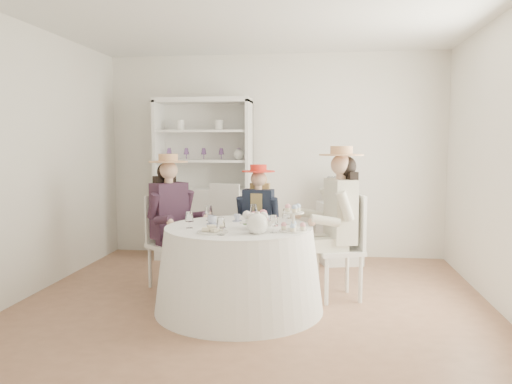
# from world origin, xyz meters

# --- Properties ---
(ground) EXTENTS (4.50, 4.50, 0.00)m
(ground) POSITION_xyz_m (0.00, 0.00, 0.00)
(ground) COLOR brown
(ground) RESTS_ON ground
(ceiling) EXTENTS (4.50, 4.50, 0.00)m
(ceiling) POSITION_xyz_m (0.00, 0.00, 2.70)
(ceiling) COLOR white
(ceiling) RESTS_ON wall_back
(wall_back) EXTENTS (4.50, 0.00, 4.50)m
(wall_back) POSITION_xyz_m (0.00, 2.00, 1.35)
(wall_back) COLOR white
(wall_back) RESTS_ON ground
(wall_front) EXTENTS (4.50, 0.00, 4.50)m
(wall_front) POSITION_xyz_m (0.00, -2.00, 1.35)
(wall_front) COLOR white
(wall_front) RESTS_ON ground
(wall_left) EXTENTS (0.00, 4.50, 4.50)m
(wall_left) POSITION_xyz_m (-2.25, 0.00, 1.35)
(wall_left) COLOR white
(wall_left) RESTS_ON ground
(wall_right) EXTENTS (0.00, 4.50, 4.50)m
(wall_right) POSITION_xyz_m (2.25, 0.00, 1.35)
(wall_right) COLOR white
(wall_right) RESTS_ON ground
(tea_table) EXTENTS (1.54, 1.54, 0.77)m
(tea_table) POSITION_xyz_m (-0.11, -0.28, 0.38)
(tea_table) COLOR white
(tea_table) RESTS_ON ground
(hutch) EXTENTS (1.35, 0.75, 2.10)m
(hutch) POSITION_xyz_m (-0.89, 1.68, 0.75)
(hutch) COLOR silver
(hutch) RESTS_ON ground
(side_table) EXTENTS (0.61, 0.61, 0.77)m
(side_table) POSITION_xyz_m (0.87, 1.63, 0.39)
(side_table) COLOR silver
(side_table) RESTS_ON ground
(hatbox) EXTENTS (0.42, 0.42, 0.33)m
(hatbox) POSITION_xyz_m (0.87, 1.63, 0.94)
(hatbox) COLOR black
(hatbox) RESTS_ON side_table
(guest_left) EXTENTS (0.61, 0.59, 1.41)m
(guest_left) POSITION_xyz_m (-0.93, 0.29, 0.80)
(guest_left) COLOR silver
(guest_left) RESTS_ON ground
(guest_mid) EXTENTS (0.48, 0.49, 1.29)m
(guest_mid) POSITION_xyz_m (-0.06, 0.72, 0.73)
(guest_mid) COLOR silver
(guest_mid) RESTS_ON ground
(guest_right) EXTENTS (0.62, 0.57, 1.50)m
(guest_right) POSITION_xyz_m (0.80, 0.14, 0.85)
(guest_right) COLOR silver
(guest_right) RESTS_ON ground
(spare_chair) EXTENTS (0.52, 0.52, 1.03)m
(spare_chair) POSITION_xyz_m (-0.51, 1.38, 0.55)
(spare_chair) COLOR silver
(spare_chair) RESTS_ON ground
(teacup_a) EXTENTS (0.12, 0.12, 0.07)m
(teacup_a) POSITION_xyz_m (-0.37, -0.21, 0.81)
(teacup_a) COLOR white
(teacup_a) RESTS_ON tea_table
(teacup_b) EXTENTS (0.07, 0.07, 0.06)m
(teacup_b) POSITION_xyz_m (-0.17, -0.01, 0.80)
(teacup_b) COLOR white
(teacup_b) RESTS_ON tea_table
(teacup_c) EXTENTS (0.10, 0.10, 0.07)m
(teacup_c) POSITION_xyz_m (0.13, -0.11, 0.81)
(teacup_c) COLOR white
(teacup_c) RESTS_ON tea_table
(flower_bowl) EXTENTS (0.24, 0.24, 0.05)m
(flower_bowl) POSITION_xyz_m (0.10, -0.34, 0.80)
(flower_bowl) COLOR white
(flower_bowl) RESTS_ON tea_table
(flower_arrangement) EXTENTS (0.21, 0.20, 0.08)m
(flower_arrangement) POSITION_xyz_m (0.09, -0.40, 0.87)
(flower_arrangement) COLOR #CF6777
(flower_arrangement) RESTS_ON tea_table
(table_teapot) EXTENTS (0.26, 0.18, 0.19)m
(table_teapot) POSITION_xyz_m (0.11, -0.62, 0.86)
(table_teapot) COLOR white
(table_teapot) RESTS_ON tea_table
(sandwich_plate) EXTENTS (0.26, 0.26, 0.06)m
(sandwich_plate) POSITION_xyz_m (-0.28, -0.63, 0.79)
(sandwich_plate) COLOR white
(sandwich_plate) RESTS_ON tea_table
(cupcake_stand) EXTENTS (0.24, 0.24, 0.23)m
(cupcake_stand) POSITION_xyz_m (0.40, -0.48, 0.86)
(cupcake_stand) COLOR white
(cupcake_stand) RESTS_ON tea_table
(stemware_set) EXTENTS (0.92, 0.96, 0.15)m
(stemware_set) POSITION_xyz_m (-0.11, -0.28, 0.85)
(stemware_set) COLOR white
(stemware_set) RESTS_ON tea_table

